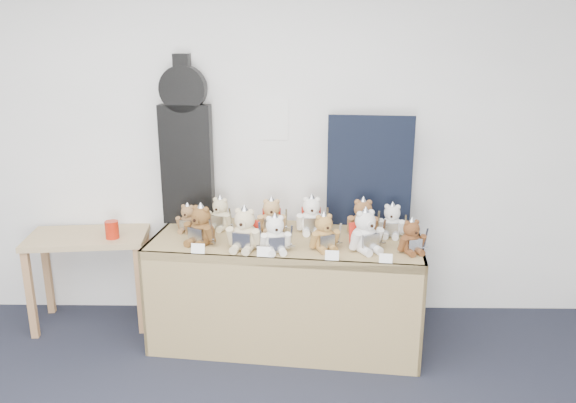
{
  "coord_description": "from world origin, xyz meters",
  "views": [
    {
      "loc": [
        0.67,
        -1.63,
        2.1
      ],
      "look_at": [
        0.61,
        1.92,
        1.06
      ],
      "focal_mm": 35.0,
      "sensor_mm": 36.0,
      "label": 1
    }
  ],
  "objects_px": {
    "teddy_back_left": "(220,215)",
    "teddy_back_right": "(363,219)",
    "teddy_back_end": "(392,222)",
    "guitar_case": "(186,143)",
    "teddy_front_left": "(245,231)",
    "teddy_back_centre_right": "(312,216)",
    "red_cup": "(112,230)",
    "teddy_back_far_left": "(188,219)",
    "teddy_back_centre_left": "(272,217)",
    "teddy_front_far_left": "(201,227)",
    "teddy_front_far_right": "(365,232)",
    "display_table": "(285,264)",
    "side_table": "(89,251)",
    "teddy_front_right": "(324,233)",
    "teddy_front_end": "(411,238)",
    "teddy_front_centre": "(275,235)"
  },
  "relations": [
    {
      "from": "red_cup",
      "to": "teddy_back_far_left",
      "type": "bearing_deg",
      "value": -1.04
    },
    {
      "from": "teddy_back_end",
      "to": "teddy_back_centre_right",
      "type": "bearing_deg",
      "value": -174.44
    },
    {
      "from": "teddy_front_far_right",
      "to": "teddy_back_end",
      "type": "relative_size",
      "value": 1.19
    },
    {
      "from": "teddy_back_right",
      "to": "teddy_front_centre",
      "type": "bearing_deg",
      "value": -146.09
    },
    {
      "from": "red_cup",
      "to": "teddy_front_right",
      "type": "relative_size",
      "value": 0.47
    },
    {
      "from": "red_cup",
      "to": "teddy_back_centre_right",
      "type": "bearing_deg",
      "value": -0.86
    },
    {
      "from": "teddy_front_far_left",
      "to": "side_table",
      "type": "bearing_deg",
      "value": -172.44
    },
    {
      "from": "red_cup",
      "to": "teddy_back_far_left",
      "type": "distance_m",
      "value": 0.56
    },
    {
      "from": "teddy_front_left",
      "to": "teddy_front_centre",
      "type": "relative_size",
      "value": 1.14
    },
    {
      "from": "teddy_back_right",
      "to": "teddy_back_end",
      "type": "relative_size",
      "value": 1.13
    },
    {
      "from": "red_cup",
      "to": "teddy_front_far_left",
      "type": "relative_size",
      "value": 0.43
    },
    {
      "from": "teddy_front_left",
      "to": "teddy_front_far_right",
      "type": "height_order",
      "value": "teddy_front_left"
    },
    {
      "from": "teddy_back_right",
      "to": "teddy_back_end",
      "type": "bearing_deg",
      "value": 1.97
    },
    {
      "from": "teddy_front_left",
      "to": "teddy_back_centre_left",
      "type": "relative_size",
      "value": 1.12
    },
    {
      "from": "teddy_back_centre_left",
      "to": "teddy_back_centre_right",
      "type": "relative_size",
      "value": 0.95
    },
    {
      "from": "teddy_front_end",
      "to": "teddy_back_far_left",
      "type": "distance_m",
      "value": 1.56
    },
    {
      "from": "teddy_front_left",
      "to": "teddy_front_far_right",
      "type": "bearing_deg",
      "value": 12.16
    },
    {
      "from": "teddy_back_centre_left",
      "to": "teddy_back_centre_right",
      "type": "distance_m",
      "value": 0.28
    },
    {
      "from": "display_table",
      "to": "teddy_front_far_right",
      "type": "bearing_deg",
      "value": -9.58
    },
    {
      "from": "teddy_back_right",
      "to": "display_table",
      "type": "bearing_deg",
      "value": -159.85
    },
    {
      "from": "teddy_front_right",
      "to": "teddy_front_end",
      "type": "distance_m",
      "value": 0.56
    },
    {
      "from": "teddy_back_end",
      "to": "guitar_case",
      "type": "bearing_deg",
      "value": -178.39
    },
    {
      "from": "teddy_front_left",
      "to": "teddy_back_centre_right",
      "type": "height_order",
      "value": "teddy_front_left"
    },
    {
      "from": "teddy_front_far_left",
      "to": "teddy_front_far_right",
      "type": "distance_m",
      "value": 1.09
    },
    {
      "from": "guitar_case",
      "to": "teddy_back_end",
      "type": "height_order",
      "value": "guitar_case"
    },
    {
      "from": "red_cup",
      "to": "teddy_back_far_left",
      "type": "xyz_separation_m",
      "value": [
        0.55,
        -0.01,
        0.09
      ]
    },
    {
      "from": "red_cup",
      "to": "side_table",
      "type": "bearing_deg",
      "value": 162.45
    },
    {
      "from": "guitar_case",
      "to": "teddy_back_centre_left",
      "type": "distance_m",
      "value": 0.82
    },
    {
      "from": "guitar_case",
      "to": "teddy_front_left",
      "type": "height_order",
      "value": "guitar_case"
    },
    {
      "from": "teddy_front_far_right",
      "to": "teddy_front_far_left",
      "type": "bearing_deg",
      "value": 148.06
    },
    {
      "from": "teddy_front_far_left",
      "to": "teddy_front_centre",
      "type": "xyz_separation_m",
      "value": [
        0.5,
        -0.14,
        -0.01
      ]
    },
    {
      "from": "side_table",
      "to": "teddy_front_far_right",
      "type": "xyz_separation_m",
      "value": [
        1.98,
        -0.44,
        0.31
      ]
    },
    {
      "from": "teddy_front_right",
      "to": "teddy_front_end",
      "type": "bearing_deg",
      "value": -25.36
    },
    {
      "from": "teddy_back_centre_left",
      "to": "teddy_back_far_left",
      "type": "relative_size",
      "value": 1.26
    },
    {
      "from": "side_table",
      "to": "teddy_front_far_left",
      "type": "bearing_deg",
      "value": -26.65
    },
    {
      "from": "guitar_case",
      "to": "display_table",
      "type": "bearing_deg",
      "value": -26.48
    },
    {
      "from": "teddy_front_right",
      "to": "teddy_front_far_right",
      "type": "xyz_separation_m",
      "value": [
        0.27,
        -0.02,
        0.02
      ]
    },
    {
      "from": "display_table",
      "to": "red_cup",
      "type": "distance_m",
      "value": 1.28
    },
    {
      "from": "teddy_back_centre_right",
      "to": "guitar_case",
      "type": "bearing_deg",
      "value": 165.43
    },
    {
      "from": "teddy_front_left",
      "to": "teddy_back_right",
      "type": "height_order",
      "value": "teddy_front_left"
    },
    {
      "from": "guitar_case",
      "to": "teddy_back_left",
      "type": "bearing_deg",
      "value": -27.62
    },
    {
      "from": "display_table",
      "to": "side_table",
      "type": "distance_m",
      "value": 1.49
    },
    {
      "from": "teddy_back_centre_left",
      "to": "teddy_back_right",
      "type": "bearing_deg",
      "value": -6.62
    },
    {
      "from": "guitar_case",
      "to": "teddy_front_far_left",
      "type": "relative_size",
      "value": 4.06
    },
    {
      "from": "teddy_front_far_right",
      "to": "teddy_back_right",
      "type": "xyz_separation_m",
      "value": [
        0.02,
        0.29,
        -0.01
      ]
    },
    {
      "from": "guitar_case",
      "to": "teddy_front_centre",
      "type": "xyz_separation_m",
      "value": [
        0.66,
        -0.6,
        -0.49
      ]
    },
    {
      "from": "teddy_back_left",
      "to": "teddy_back_right",
      "type": "xyz_separation_m",
      "value": [
        1.01,
        -0.13,
        0.01
      ]
    },
    {
      "from": "teddy_front_far_right",
      "to": "teddy_back_centre_right",
      "type": "height_order",
      "value": "teddy_front_far_right"
    },
    {
      "from": "teddy_front_left",
      "to": "teddy_front_end",
      "type": "xyz_separation_m",
      "value": [
        1.07,
        -0.04,
        -0.03
      ]
    },
    {
      "from": "guitar_case",
      "to": "teddy_back_right",
      "type": "relative_size",
      "value": 4.14
    }
  ]
}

